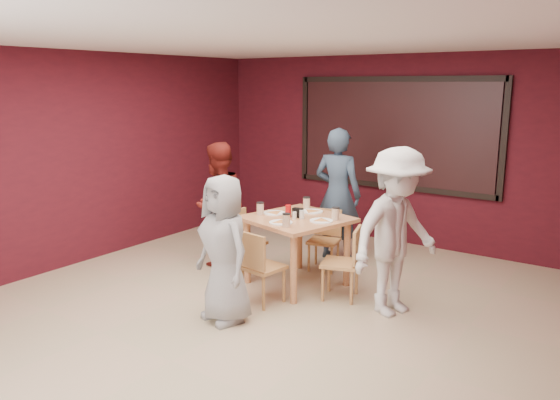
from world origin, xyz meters
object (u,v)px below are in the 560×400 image
Objects in this scene: dining_table at (297,226)px; diner_front at (224,249)px; diner_left at (218,204)px; chair_front at (259,264)px; chair_right at (347,259)px; diner_right at (396,232)px; chair_left at (242,238)px; diner_back at (338,194)px; chair_back at (325,236)px.

diner_front is at bearing -91.67° from dining_table.
diner_left is (-1.27, 1.34, 0.06)m from diner_front.
dining_table is 1.56× the size of chair_front.
diner_right is (0.59, -0.05, 0.41)m from chair_right.
chair_left is 0.99× the size of chair_right.
diner_back is (-0.11, 1.92, 0.44)m from chair_front.
diner_left is (-1.20, -1.09, -0.09)m from diner_back.
diner_right reaches higher than chair_front.
diner_back is 1.62m from diner_left.
chair_back is 0.47× the size of diner_left.
diner_right reaches higher than chair_back.
diner_back is 1.03× the size of diner_right.
diner_right is (1.29, -0.11, 0.15)m from dining_table.
diner_left reaches higher than chair_front.
diner_front is 0.93× the size of diner_left.
chair_left is 0.46× the size of diner_right.
chair_right is 0.46× the size of diner_back.
diner_front reaches higher than chair_back.
chair_front and chair_right have the same top height.
chair_front is 0.59m from diner_front.
chair_right is 0.72m from diner_right.
dining_table is 0.85× the size of diner_front.
chair_left is at bearing 69.63° from diner_left.
diner_front is (-0.01, -1.98, 0.32)m from chair_back.
chair_right is (0.73, -0.77, 0.03)m from chair_back.
chair_back is 1.48m from diner_left.
chair_front is 1.05m from chair_left.
chair_right is at bearing 104.71° from diner_right.
diner_back is at bearing 107.74° from diner_front.
dining_table is 0.73× the size of diner_right.
diner_right is at bearing -31.84° from chair_back.
dining_table is 1.27m from diner_front.
diner_right is at bearing 132.03° from diner_back.
diner_right is (2.60, -0.18, 0.06)m from diner_left.
diner_back is at bearing 95.29° from dining_table.
chair_front is 1.50m from diner_right.
diner_back is (-0.07, 2.43, 0.15)m from diner_front.
chair_front is 0.46× the size of diner_back.
chair_left is 0.65m from diner_left.
chair_right is at bearing 44.72° from chair_front.
chair_right is 0.47× the size of diner_right.
chair_back is at bearing 91.09° from chair_front.
diner_left is 0.93× the size of diner_right.
dining_table is 0.79× the size of diner_left.
diner_back is (-0.08, 0.45, 0.47)m from chair_back.
diner_right reaches higher than dining_table.
chair_right is at bearing 117.85° from diner_back.
chair_right reaches higher than chair_left.
chair_back is 0.51× the size of diner_front.
diner_back reaches higher than chair_right.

